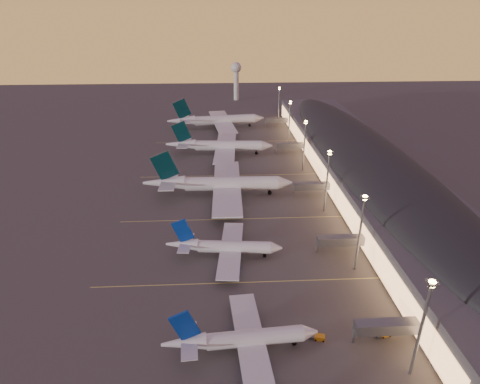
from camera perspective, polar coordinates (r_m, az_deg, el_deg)
name	(u,v)px	position (r m, az deg, el deg)	size (l,w,h in m)	color
ground	(241,272)	(127.53, 0.17, -11.38)	(700.00, 700.00, 0.00)	#454240
airliner_narrow_south	(242,339)	(101.48, 0.22, -20.18)	(37.68, 33.74, 13.46)	silver
airliner_narrow_north	(224,247)	(133.24, -2.26, -7.80)	(38.62, 34.65, 13.79)	silver
airliner_wide_near	(219,184)	(175.00, -3.07, 1.17)	(65.03, 59.05, 20.86)	silver
airliner_wide_mid	(219,146)	(226.31, -2.94, 6.59)	(60.00, 54.72, 19.20)	silver
airliner_wide_far	(217,120)	(278.23, -3.34, 10.14)	(66.36, 60.92, 21.23)	silver
terminal_building	(363,162)	(199.34, 17.05, 4.14)	(56.35, 255.00, 17.46)	#48484D
light_masts	(314,150)	(182.38, 10.45, 5.88)	(2.20, 217.20, 25.90)	slate
radar_tower	(236,75)	(367.17, -0.54, 16.34)	(9.00, 9.00, 32.50)	silver
lane_markings	(236,213)	(161.55, -0.62, -3.01)	(90.00, 180.36, 0.00)	#D8C659
baggage_tug_a	(318,337)	(107.81, 10.97, -19.62)	(4.17, 2.45, 1.17)	orange
baggage_tug_b	(383,334)	(112.75, 19.70, -18.48)	(4.17, 2.33, 1.17)	orange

